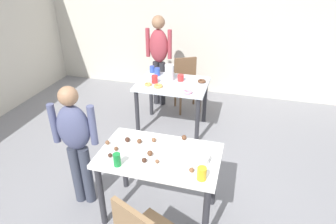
# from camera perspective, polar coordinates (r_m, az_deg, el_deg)

# --- Properties ---
(ground_plane) EXTENTS (6.40, 6.40, 0.00)m
(ground_plane) POSITION_cam_1_polar(r_m,az_deg,el_deg) (3.26, -1.43, -18.42)
(ground_plane) COLOR gray
(wall_back) EXTENTS (6.40, 0.10, 2.60)m
(wall_back) POSITION_cam_1_polar(r_m,az_deg,el_deg) (5.48, 8.61, 16.76)
(wall_back) COLOR beige
(wall_back) RESTS_ON ground_plane
(dining_table_near) EXTENTS (1.12, 0.67, 0.75)m
(dining_table_near) POSITION_cam_1_polar(r_m,az_deg,el_deg) (2.80, -1.67, -10.09)
(dining_table_near) COLOR white
(dining_table_near) RESTS_ON ground_plane
(dining_table_far) EXTENTS (1.00, 0.75, 0.75)m
(dining_table_far) POSITION_cam_1_polar(r_m,az_deg,el_deg) (4.27, 0.87, 4.32)
(dining_table_far) COLOR silver
(dining_table_far) RESTS_ON ground_plane
(chair_far_table) EXTENTS (0.54, 0.54, 0.87)m
(chair_far_table) POSITION_cam_1_polar(r_m,az_deg,el_deg) (4.96, 3.66, 6.06)
(chair_far_table) COLOR brown
(chair_far_table) RESTS_ON ground_plane
(person_girl_near) EXTENTS (0.46, 0.25, 1.35)m
(person_girl_near) POSITION_cam_1_polar(r_m,az_deg,el_deg) (2.99, -17.58, -5.01)
(person_girl_near) COLOR #383D4C
(person_girl_near) RESTS_ON ground_plane
(person_adult_far) EXTENTS (0.45, 0.21, 1.54)m
(person_adult_far) POSITION_cam_1_polar(r_m,az_deg,el_deg) (4.95, -1.81, 11.32)
(person_adult_far) COLOR #28282D
(person_adult_far) RESTS_ON ground_plane
(mixing_bowl) EXTENTS (0.19, 0.19, 0.07)m
(mixing_bowl) POSITION_cam_1_polar(r_m,az_deg,el_deg) (2.62, 6.02, -9.03)
(mixing_bowl) COLOR white
(mixing_bowl) RESTS_ON dining_table_near
(soda_can) EXTENTS (0.07, 0.07, 0.12)m
(soda_can) POSITION_cam_1_polar(r_m,az_deg,el_deg) (2.59, -9.93, -9.16)
(soda_can) COLOR #198438
(soda_can) RESTS_ON dining_table_near
(fork_near) EXTENTS (0.17, 0.02, 0.01)m
(fork_near) POSITION_cam_1_polar(r_m,az_deg,el_deg) (2.87, 0.19, -5.94)
(fork_near) COLOR silver
(fork_near) RESTS_ON dining_table_near
(cup_near_0) EXTENTS (0.08, 0.08, 0.11)m
(cup_near_0) POSITION_cam_1_polar(r_m,az_deg,el_deg) (2.44, 6.61, -11.87)
(cup_near_0) COLOR yellow
(cup_near_0) RESTS_ON dining_table_near
(cake_ball_0) EXTENTS (0.04, 0.04, 0.04)m
(cake_ball_0) POSITION_cam_1_polar(r_m,az_deg,el_deg) (2.61, -2.13, -9.60)
(cake_ball_0) COLOR brown
(cake_ball_0) RESTS_ON dining_table_near
(cake_ball_1) EXTENTS (0.05, 0.05, 0.05)m
(cake_ball_1) POSITION_cam_1_polar(r_m,az_deg,el_deg) (2.70, -3.54, -8.03)
(cake_ball_1) COLOR brown
(cake_ball_1) RESTS_ON dining_table_near
(cake_ball_2) EXTENTS (0.05, 0.05, 0.05)m
(cake_ball_2) POSITION_cam_1_polar(r_m,az_deg,el_deg) (2.88, -2.79, -5.45)
(cake_ball_2) COLOR brown
(cake_ball_2) RESTS_ON dining_table_near
(cake_ball_3) EXTENTS (0.05, 0.05, 0.05)m
(cake_ball_3) POSITION_cam_1_polar(r_m,az_deg,el_deg) (2.87, -5.61, -5.67)
(cake_ball_3) COLOR brown
(cake_ball_3) RESTS_ON dining_table_near
(cake_ball_4) EXTENTS (0.04, 0.04, 0.04)m
(cake_ball_4) POSITION_cam_1_polar(r_m,az_deg,el_deg) (2.80, -10.10, -7.05)
(cake_ball_4) COLOR brown
(cake_ball_4) RESTS_ON dining_table_near
(cake_ball_5) EXTENTS (0.04, 0.04, 0.04)m
(cake_ball_5) POSITION_cam_1_polar(r_m,az_deg,el_deg) (2.90, -11.75, -5.84)
(cake_ball_5) COLOR brown
(cake_ball_5) RESTS_ON dining_table_near
(cake_ball_6) EXTENTS (0.04, 0.04, 0.04)m
(cake_ball_6) POSITION_cam_1_polar(r_m,az_deg,el_deg) (2.52, 4.63, -11.20)
(cake_ball_6) COLOR brown
(cake_ball_6) RESTS_ON dining_table_near
(cake_ball_7) EXTENTS (0.05, 0.05, 0.05)m
(cake_ball_7) POSITION_cam_1_polar(r_m,az_deg,el_deg) (2.62, -4.67, -9.35)
(cake_ball_7) COLOR #3D2319
(cake_ball_7) RESTS_ON dining_table_near
(cake_ball_8) EXTENTS (0.05, 0.05, 0.05)m
(cake_ball_8) POSITION_cam_1_polar(r_m,az_deg,el_deg) (2.91, 3.16, -4.99)
(cake_ball_8) COLOR brown
(cake_ball_8) RESTS_ON dining_table_near
(cake_ball_9) EXTENTS (0.04, 0.04, 0.04)m
(cake_ball_9) POSITION_cam_1_polar(r_m,az_deg,el_deg) (2.73, -11.24, -8.29)
(cake_ball_9) COLOR #3D2319
(cake_ball_9) RESTS_ON dining_table_near
(cake_ball_10) EXTENTS (0.05, 0.05, 0.05)m
(cake_ball_10) POSITION_cam_1_polar(r_m,az_deg,el_deg) (2.90, -7.93, -5.36)
(cake_ball_10) COLOR #3D2319
(cake_ball_10) RESTS_ON dining_table_near
(pitcher_far) EXTENTS (0.13, 0.13, 0.23)m
(pitcher_far) POSITION_cam_1_polar(r_m,az_deg,el_deg) (4.27, 0.24, 7.70)
(pitcher_far) COLOR white
(pitcher_far) RESTS_ON dining_table_far
(cup_far_0) EXTENTS (0.09, 0.09, 0.10)m
(cup_far_0) POSITION_cam_1_polar(r_m,az_deg,el_deg) (4.27, 2.48, 6.68)
(cup_far_0) COLOR red
(cup_far_0) RESTS_ON dining_table_far
(cup_far_1) EXTENTS (0.09, 0.09, 0.12)m
(cup_far_1) POSITION_cam_1_polar(r_m,az_deg,el_deg) (4.47, -2.13, 7.87)
(cup_far_1) COLOR #3351B2
(cup_far_1) RESTS_ON dining_table_far
(cup_far_2) EXTENTS (0.08, 0.08, 0.10)m
(cup_far_2) POSITION_cam_1_polar(r_m,az_deg,el_deg) (4.60, -3.12, 8.34)
(cup_far_2) COLOR #3351B2
(cup_far_2) RESTS_ON dining_table_far
(cup_far_3) EXTENTS (0.09, 0.09, 0.11)m
(cup_far_3) POSITION_cam_1_polar(r_m,az_deg,el_deg) (4.20, -2.63, 6.41)
(cup_far_3) COLOR red
(cup_far_3) RESTS_ON dining_table_far
(donut_far_0) EXTENTS (0.10, 0.10, 0.03)m
(donut_far_0) POSITION_cam_1_polar(r_m,az_deg,el_deg) (4.14, -3.92, 5.42)
(donut_far_0) COLOR gold
(donut_far_0) RESTS_ON dining_table_far
(donut_far_1) EXTENTS (0.12, 0.12, 0.03)m
(donut_far_1) POSITION_cam_1_polar(r_m,az_deg,el_deg) (4.52, 0.56, 7.54)
(donut_far_1) COLOR white
(donut_far_1) RESTS_ON dining_table_far
(donut_far_2) EXTENTS (0.13, 0.13, 0.04)m
(donut_far_2) POSITION_cam_1_polar(r_m,az_deg,el_deg) (4.07, -1.92, 5.11)
(donut_far_2) COLOR gold
(donut_far_2) RESTS_ON dining_table_far
(donut_far_3) EXTENTS (0.13, 0.13, 0.04)m
(donut_far_3) POSITION_cam_1_polar(r_m,az_deg,el_deg) (3.89, 3.81, 3.98)
(donut_far_3) COLOR pink
(donut_far_3) RESTS_ON dining_table_far
(donut_far_4) EXTENTS (0.12, 0.12, 0.04)m
(donut_far_4) POSITION_cam_1_polar(r_m,az_deg,el_deg) (4.25, 6.62, 6.00)
(donut_far_4) COLOR brown
(donut_far_4) RESTS_ON dining_table_far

